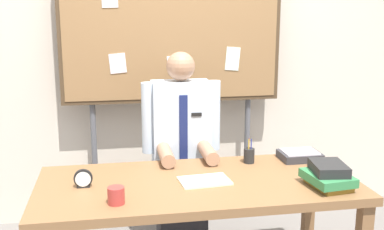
# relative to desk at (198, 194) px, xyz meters

# --- Properties ---
(back_wall) EXTENTS (6.40, 0.08, 2.70)m
(back_wall) POSITION_rel_desk_xyz_m (0.00, 1.25, 0.70)
(back_wall) COLOR beige
(back_wall) RESTS_ON ground_plane
(desk) EXTENTS (1.84, 0.84, 0.72)m
(desk) POSITION_rel_desk_xyz_m (0.00, 0.00, 0.00)
(desk) COLOR brown
(desk) RESTS_ON ground_plane
(person) EXTENTS (0.55, 0.56, 1.42)m
(person) POSITION_rel_desk_xyz_m (0.00, 0.62, 0.01)
(person) COLOR #2D2D33
(person) RESTS_ON ground_plane
(bulletin_board) EXTENTS (1.69, 0.09, 2.10)m
(bulletin_board) POSITION_rel_desk_xyz_m (-0.00, 1.04, 0.88)
(bulletin_board) COLOR #4C3823
(bulletin_board) RESTS_ON ground_plane
(book_stack) EXTENTS (0.24, 0.30, 0.13)m
(book_stack) POSITION_rel_desk_xyz_m (0.70, -0.22, 0.14)
(book_stack) COLOR olive
(book_stack) RESTS_ON desk
(open_notebook) EXTENTS (0.30, 0.22, 0.01)m
(open_notebook) POSITION_rel_desk_xyz_m (0.04, -0.02, 0.08)
(open_notebook) COLOR #F4EFCC
(open_notebook) RESTS_ON desk
(desk_clock) EXTENTS (0.10, 0.04, 0.10)m
(desk_clock) POSITION_rel_desk_xyz_m (-0.65, 0.02, 0.12)
(desk_clock) COLOR black
(desk_clock) RESTS_ON desk
(coffee_mug) EXTENTS (0.09, 0.09, 0.09)m
(coffee_mug) POSITION_rel_desk_xyz_m (-0.47, -0.25, 0.12)
(coffee_mug) COLOR #B23833
(coffee_mug) RESTS_ON desk
(pen_holder) EXTENTS (0.07, 0.07, 0.16)m
(pen_holder) POSITION_rel_desk_xyz_m (0.39, 0.27, 0.13)
(pen_holder) COLOR #262626
(pen_holder) RESTS_ON desk
(paper_tray) EXTENTS (0.26, 0.20, 0.06)m
(paper_tray) POSITION_rel_desk_xyz_m (0.74, 0.28, 0.11)
(paper_tray) COLOR #333338
(paper_tray) RESTS_ON desk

